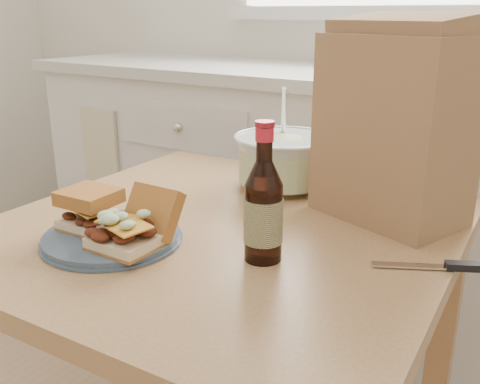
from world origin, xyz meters
The scene contains 9 objects.
cabinet_run centered at (0.00, 1.70, 0.47)m, with size 2.50×0.64×0.94m.
dining_table centered at (0.09, 0.81, 0.62)m, with size 0.91×0.91×0.72m.
plate centered at (-0.03, 0.63, 0.73)m, with size 0.25×0.25×0.02m, color #3F5266.
sandwich_left centered at (-0.08, 0.63, 0.78)m, with size 0.10×0.10×0.07m.
sandwich_right centered at (0.04, 0.62, 0.77)m, with size 0.11×0.15×0.09m.
coleslaw_bowl centered at (0.07, 1.09, 0.78)m, with size 0.24×0.24×0.24m.
beer_bottle centered at (0.24, 0.72, 0.81)m, with size 0.07×0.07×0.24m.
knife centered at (0.52, 0.86, 0.73)m, with size 0.18×0.11×0.01m.
paper_bag centered at (0.35, 1.03, 0.90)m, with size 0.28×0.18×0.36m, color #9E754C.
Camera 1 is at (0.66, 0.00, 1.12)m, focal length 40.00 mm.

